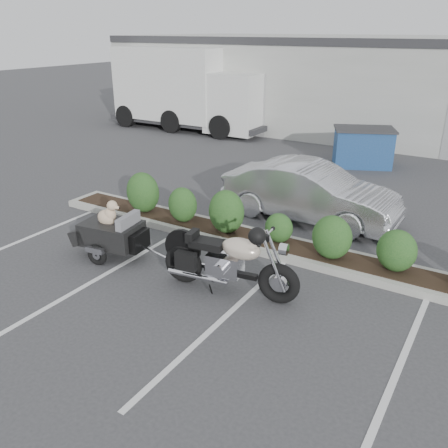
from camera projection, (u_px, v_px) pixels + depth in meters
The scene contains 8 objects.
ground at pixel (185, 283), 8.72m from camera, with size 90.00×90.00×0.00m, color #38383A.
planter_kerb at pixel (285, 248), 9.93m from camera, with size 12.00×1.00×0.15m, color #9E9E93.
building at pixel (406, 84), 21.32m from camera, with size 26.00×10.00×4.00m, color #9EA099.
motorcycle at pixel (228, 262), 8.21m from camera, with size 2.55×0.98×1.47m.
pet_trailer at pixel (111, 232), 9.61m from camera, with size 2.06×1.17×1.22m.
sedan at pixel (310, 192), 11.37m from camera, with size 1.47×4.22×1.39m, color silver.
dumpster at pixel (363, 147), 15.92m from camera, with size 2.31×2.00×1.27m.
delivery_truck at pixel (190, 91), 21.44m from camera, with size 7.81×2.82×3.56m.
Camera 1 is at (4.61, -6.12, 4.35)m, focal length 38.00 mm.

